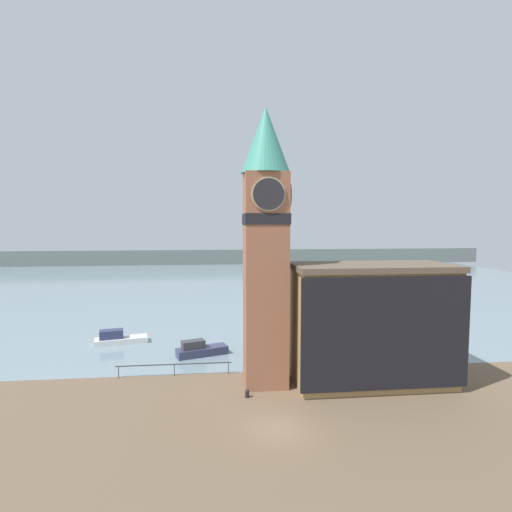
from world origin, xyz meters
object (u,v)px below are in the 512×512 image
object	(u,v)px
clock_tower	(266,240)
boat_near	(200,350)
boat_far	(118,338)
pier_building	(371,323)
mooring_bollard_near	(247,393)

from	to	relation	value
clock_tower	boat_near	distance (m)	15.27
boat_near	boat_far	size ratio (longest dim) A/B	0.91
pier_building	clock_tower	bearing A→B (deg)	175.52
clock_tower	boat_far	bearing A→B (deg)	139.66
clock_tower	mooring_bollard_near	bearing A→B (deg)	-123.48
boat_near	boat_far	bearing A→B (deg)	132.92
pier_building	boat_far	bearing A→B (deg)	150.67
pier_building	boat_near	xyz separation A→B (m)	(-14.95, 8.55, -4.54)
pier_building	mooring_bollard_near	distance (m)	12.09
clock_tower	boat_near	size ratio (longest dim) A/B	4.21
boat_near	mooring_bollard_near	distance (m)	11.31
mooring_bollard_near	clock_tower	bearing A→B (deg)	56.52
boat_far	clock_tower	bearing A→B (deg)	-53.09
pier_building	boat_near	bearing A→B (deg)	150.24
boat_near	mooring_bollard_near	size ratio (longest dim) A/B	8.56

